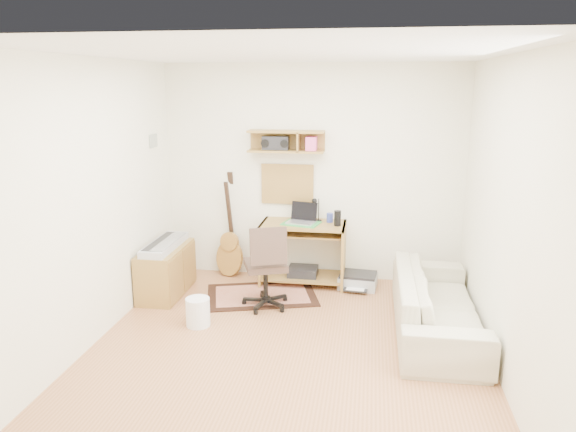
# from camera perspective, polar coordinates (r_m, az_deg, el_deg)

# --- Properties ---
(floor) EXTENTS (3.60, 4.00, 0.01)m
(floor) POSITION_cam_1_polar(r_m,az_deg,el_deg) (5.12, -0.13, -13.89)
(floor) COLOR #AE7348
(floor) RESTS_ON ground
(ceiling) EXTENTS (3.60, 4.00, 0.01)m
(ceiling) POSITION_cam_1_polar(r_m,az_deg,el_deg) (4.54, -0.15, 16.72)
(ceiling) COLOR white
(ceiling) RESTS_ON ground
(back_wall) EXTENTS (3.60, 0.01, 2.60)m
(back_wall) POSITION_cam_1_polar(r_m,az_deg,el_deg) (6.61, 2.55, 4.43)
(back_wall) COLOR white
(back_wall) RESTS_ON ground
(left_wall) EXTENTS (0.01, 4.00, 2.60)m
(left_wall) POSITION_cam_1_polar(r_m,az_deg,el_deg) (5.24, -20.03, 1.14)
(left_wall) COLOR white
(left_wall) RESTS_ON ground
(right_wall) EXTENTS (0.01, 4.00, 2.60)m
(right_wall) POSITION_cam_1_polar(r_m,az_deg,el_deg) (4.73, 21.98, -0.33)
(right_wall) COLOR white
(right_wall) RESTS_ON ground
(wall_shelf) EXTENTS (0.90, 0.25, 0.26)m
(wall_shelf) POSITION_cam_1_polar(r_m,az_deg,el_deg) (6.47, -0.20, 7.82)
(wall_shelf) COLOR olive
(wall_shelf) RESTS_ON back_wall
(cork_board) EXTENTS (0.64, 0.03, 0.49)m
(cork_board) POSITION_cam_1_polar(r_m,az_deg,el_deg) (6.64, -0.06, 3.36)
(cork_board) COLOR #AA8155
(cork_board) RESTS_ON back_wall
(wall_photo) EXTENTS (0.02, 0.20, 0.15)m
(wall_photo) POSITION_cam_1_polar(r_m,az_deg,el_deg) (6.51, -13.91, 7.63)
(wall_photo) COLOR #4C8CBF
(wall_photo) RESTS_ON left_wall
(desk) EXTENTS (1.00, 0.55, 0.75)m
(desk) POSITION_cam_1_polar(r_m,az_deg,el_deg) (6.56, 1.58, -3.94)
(desk) COLOR olive
(desk) RESTS_ON floor
(laptop) EXTENTS (0.38, 0.38, 0.24)m
(laptop) POSITION_cam_1_polar(r_m,az_deg,el_deg) (6.41, 1.38, 0.25)
(laptop) COLOR silver
(laptop) RESTS_ON desk
(speaker) EXTENTS (0.08, 0.08, 0.18)m
(speaker) POSITION_cam_1_polar(r_m,az_deg,el_deg) (6.35, 5.20, -0.23)
(speaker) COLOR black
(speaker) RESTS_ON desk
(desk_lamp) EXTENTS (0.09, 0.09, 0.28)m
(desk_lamp) POSITION_cam_1_polar(r_m,az_deg,el_deg) (6.54, 3.22, 0.68)
(desk_lamp) COLOR black
(desk_lamp) RESTS_ON desk
(pencil_cup) EXTENTS (0.08, 0.08, 0.11)m
(pencil_cup) POSITION_cam_1_polar(r_m,az_deg,el_deg) (6.51, 4.39, -0.18)
(pencil_cup) COLOR #2F3C8E
(pencil_cup) RESTS_ON desk
(boombox) EXTENTS (0.31, 0.14, 0.16)m
(boombox) POSITION_cam_1_polar(r_m,az_deg,el_deg) (6.48, -1.30, 7.65)
(boombox) COLOR black
(boombox) RESTS_ON wall_shelf
(rug) EXTENTS (1.40, 1.13, 0.02)m
(rug) POSITION_cam_1_polar(r_m,az_deg,el_deg) (6.31, -2.77, -8.24)
(rug) COLOR tan
(rug) RESTS_ON floor
(task_chair) EXTENTS (0.62, 0.62, 0.94)m
(task_chair) POSITION_cam_1_polar(r_m,az_deg,el_deg) (5.86, -2.37, -5.14)
(task_chair) COLOR #3A2B22
(task_chair) RESTS_ON floor
(cabinet) EXTENTS (0.40, 0.90, 0.55)m
(cabinet) POSITION_cam_1_polar(r_m,az_deg,el_deg) (6.42, -12.63, -5.62)
(cabinet) COLOR olive
(cabinet) RESTS_ON floor
(music_keyboard) EXTENTS (0.27, 0.87, 0.08)m
(music_keyboard) POSITION_cam_1_polar(r_m,az_deg,el_deg) (6.33, -12.78, -2.94)
(music_keyboard) COLOR #B2B5BA
(music_keyboard) RESTS_ON cabinet
(guitar) EXTENTS (0.39, 0.29, 1.31)m
(guitar) POSITION_cam_1_polar(r_m,az_deg,el_deg) (6.79, -6.22, -0.95)
(guitar) COLOR #B27E36
(guitar) RESTS_ON floor
(waste_basket) EXTENTS (0.32, 0.32, 0.29)m
(waste_basket) POSITION_cam_1_polar(r_m,az_deg,el_deg) (5.60, -9.40, -9.87)
(waste_basket) COLOR white
(waste_basket) RESTS_ON floor
(printer) EXTENTS (0.47, 0.38, 0.17)m
(printer) POSITION_cam_1_polar(r_m,az_deg,el_deg) (6.57, 7.33, -6.71)
(printer) COLOR #A5A8AA
(printer) RESTS_ON floor
(sofa) EXTENTS (0.57, 1.97, 0.77)m
(sofa) POSITION_cam_1_polar(r_m,az_deg,el_deg) (5.51, 15.36, -7.88)
(sofa) COLOR #B8B092
(sofa) RESTS_ON floor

